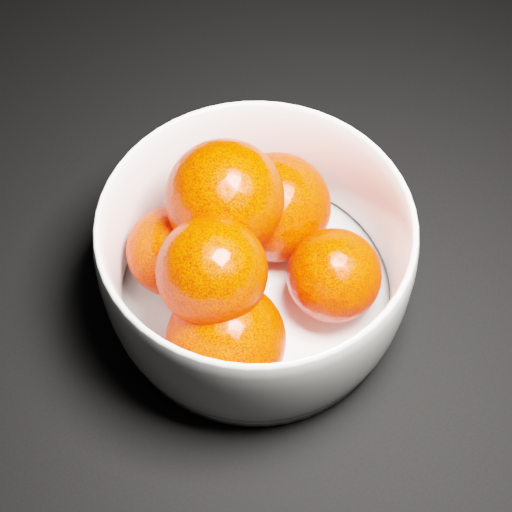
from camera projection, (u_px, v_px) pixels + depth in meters
name	position (u px, v px, depth m)	size (l,w,h in m)	color
ground	(497.00, 175.00, 0.63)	(3.00, 3.00, 0.00)	black
bowl	(256.00, 260.00, 0.52)	(0.23, 0.23, 0.11)	white
orange_pile	(242.00, 253.00, 0.51)	(0.17, 0.17, 0.13)	#FB1C00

